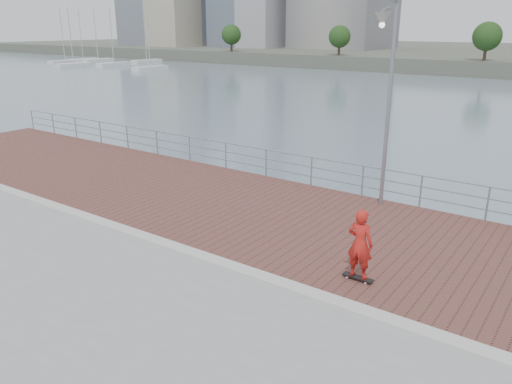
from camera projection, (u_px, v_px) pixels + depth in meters
The scene contains 8 objects.
water at pixel (213, 327), 13.46m from camera, with size 400.00×400.00×0.00m, color slate.
brick_lane at pixel (286, 218), 15.60m from camera, with size 40.00×6.80×0.02m, color brown.
curb at pixel (211, 259), 12.82m from camera, with size 40.00×0.40×0.06m, color #B7B5AD.
guardrail at pixel (336, 172), 18.01m from camera, with size 39.06×0.06×1.13m.
street_lamp at pixel (386, 66), 14.96m from camera, with size 0.47×1.36×6.42m.
skateboard at pixel (358, 277), 11.76m from camera, with size 0.74×0.20×0.09m.
skateboarder at pixel (360, 244), 11.49m from camera, with size 0.62×0.40×1.69m, color red.
marina at pixel (104, 62), 103.20m from camera, with size 30.81×22.97×10.99m.
Camera 1 is at (7.70, -8.77, 5.73)m, focal length 35.00 mm.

